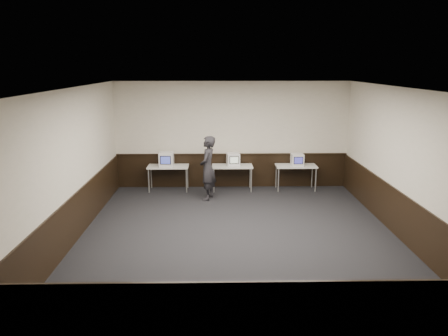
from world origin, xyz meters
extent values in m
plane|color=black|center=(0.00, 0.00, 0.00)|extent=(8.00, 8.00, 0.00)
plane|color=white|center=(0.00, 0.00, 3.20)|extent=(8.00, 8.00, 0.00)
plane|color=beige|center=(0.00, 4.00, 1.60)|extent=(7.00, 0.00, 7.00)
plane|color=beige|center=(0.00, -4.00, 1.60)|extent=(7.00, 0.00, 7.00)
plane|color=beige|center=(-3.50, 0.00, 1.60)|extent=(0.00, 8.00, 8.00)
plane|color=beige|center=(3.50, 0.00, 1.60)|extent=(0.00, 8.00, 8.00)
cube|color=black|center=(0.00, 3.98, 0.50)|extent=(6.98, 0.04, 1.00)
cube|color=black|center=(0.00, -3.98, 0.50)|extent=(6.98, 0.04, 1.00)
cube|color=black|center=(-3.48, 0.00, 0.50)|extent=(0.04, 7.98, 1.00)
cube|color=black|center=(3.48, 0.00, 0.50)|extent=(0.04, 7.98, 1.00)
cube|color=black|center=(0.00, 3.96, 1.02)|extent=(6.98, 0.06, 0.04)
cube|color=silver|center=(-1.90, 3.60, 0.73)|extent=(1.20, 0.60, 0.04)
cylinder|color=#999999|center=(-2.45, 3.35, 0.35)|extent=(0.04, 0.04, 0.71)
cylinder|color=#999999|center=(-1.35, 3.35, 0.35)|extent=(0.04, 0.04, 0.71)
cylinder|color=#999999|center=(-2.45, 3.85, 0.35)|extent=(0.04, 0.04, 0.71)
cylinder|color=#999999|center=(-1.35, 3.85, 0.35)|extent=(0.04, 0.04, 0.71)
cube|color=silver|center=(0.00, 3.60, 0.73)|extent=(1.20, 0.60, 0.04)
cylinder|color=#999999|center=(-0.55, 3.35, 0.35)|extent=(0.04, 0.04, 0.71)
cylinder|color=#999999|center=(0.55, 3.35, 0.35)|extent=(0.04, 0.04, 0.71)
cylinder|color=#999999|center=(-0.55, 3.85, 0.35)|extent=(0.04, 0.04, 0.71)
cylinder|color=#999999|center=(0.55, 3.85, 0.35)|extent=(0.04, 0.04, 0.71)
cube|color=silver|center=(1.90, 3.60, 0.73)|extent=(1.20, 0.60, 0.04)
cylinder|color=#999999|center=(1.35, 3.35, 0.35)|extent=(0.04, 0.04, 0.71)
cylinder|color=#999999|center=(2.45, 3.35, 0.35)|extent=(0.04, 0.04, 0.71)
cylinder|color=#999999|center=(1.35, 3.85, 0.35)|extent=(0.04, 0.04, 0.71)
cylinder|color=#999999|center=(2.45, 3.85, 0.35)|extent=(0.04, 0.04, 0.71)
cube|color=white|center=(-1.94, 3.56, 0.96)|extent=(0.42, 0.44, 0.41)
cube|color=black|center=(-1.94, 3.34, 0.98)|extent=(0.31, 0.02, 0.25)
cube|color=#3C48B3|center=(-1.94, 3.33, 0.98)|extent=(0.27, 0.01, 0.21)
cube|color=white|center=(0.02, 3.63, 0.93)|extent=(0.41, 0.43, 0.37)
cube|color=black|center=(0.05, 3.44, 0.95)|extent=(0.27, 0.05, 0.22)
cube|color=beige|center=(0.05, 3.43, 0.95)|extent=(0.24, 0.03, 0.18)
cube|color=white|center=(1.92, 3.56, 0.93)|extent=(0.36, 0.38, 0.36)
cube|color=black|center=(1.92, 3.37, 0.95)|extent=(0.27, 0.02, 0.21)
cube|color=#343296|center=(1.92, 3.36, 0.95)|extent=(0.23, 0.01, 0.18)
imported|color=black|center=(-0.71, 2.70, 0.89)|extent=(0.57, 0.73, 1.78)
camera|label=1|loc=(-0.49, -8.99, 3.66)|focal=35.00mm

